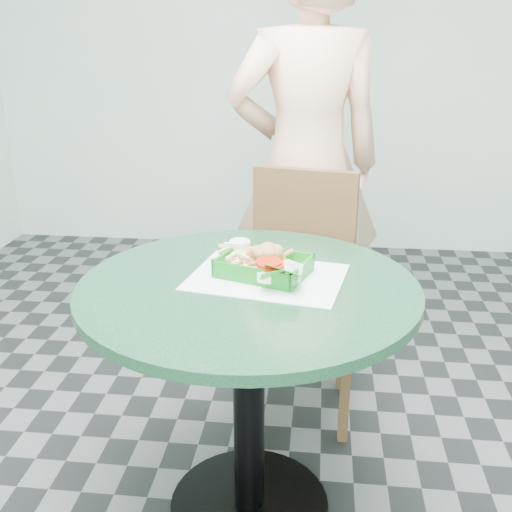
# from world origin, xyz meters

# --- Properties ---
(floor) EXTENTS (4.00, 5.00, 0.02)m
(floor) POSITION_xyz_m (0.00, 0.00, 0.00)
(floor) COLOR #303335
(floor) RESTS_ON ground
(wall_back) EXTENTS (4.00, 0.04, 2.80)m
(wall_back) POSITION_xyz_m (0.00, 2.50, 1.40)
(wall_back) COLOR silver
(wall_back) RESTS_ON ground
(cafe_table) EXTENTS (0.93, 0.93, 0.75)m
(cafe_table) POSITION_xyz_m (0.00, 0.00, 0.58)
(cafe_table) COLOR black
(cafe_table) RESTS_ON floor
(dining_chair) EXTENTS (0.40, 0.40, 0.93)m
(dining_chair) POSITION_xyz_m (0.13, 0.62, 0.53)
(dining_chair) COLOR black
(dining_chair) RESTS_ON floor
(diner_person) EXTENTS (0.89, 0.71, 2.13)m
(diner_person) POSITION_xyz_m (0.12, 0.93, 1.07)
(diner_person) COLOR #E3AA8B
(diner_person) RESTS_ON floor
(placemat) EXTENTS (0.46, 0.38, 0.00)m
(placemat) POSITION_xyz_m (0.05, 0.05, 0.75)
(placemat) COLOR silver
(placemat) RESTS_ON cafe_table
(food_basket) EXTENTS (0.24, 0.17, 0.05)m
(food_basket) POSITION_xyz_m (0.04, 0.06, 0.77)
(food_basket) COLOR #0C6C14
(food_basket) RESTS_ON placemat
(crab_sandwich) EXTENTS (0.13, 0.13, 0.08)m
(crab_sandwich) POSITION_xyz_m (0.04, 0.07, 0.80)
(crab_sandwich) COLOR gold
(crab_sandwich) RESTS_ON food_basket
(fries_pile) EXTENTS (0.13, 0.14, 0.04)m
(fries_pile) POSITION_xyz_m (-0.07, 0.09, 0.79)
(fries_pile) COLOR beige
(fries_pile) RESTS_ON food_basket
(sauce_ramekin) EXTENTS (0.06, 0.06, 0.03)m
(sauce_ramekin) POSITION_xyz_m (-0.07, 0.13, 0.80)
(sauce_ramekin) COLOR white
(sauce_ramekin) RESTS_ON food_basket
(garnish_cup) EXTENTS (0.13, 0.12, 0.05)m
(garnish_cup) POSITION_xyz_m (0.09, 0.01, 0.79)
(garnish_cup) COLOR white
(garnish_cup) RESTS_ON food_basket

